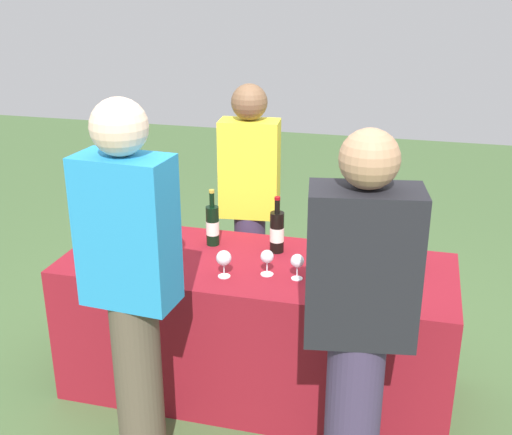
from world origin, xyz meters
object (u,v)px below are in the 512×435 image
object	(u,v)px
wine_bottle_2	(355,239)
guest_0	(131,281)
wine_bottle_1	(277,232)
server_pouring	(250,201)
wine_glass_0	(146,243)
wine_glass_2	(267,258)
wine_glass_1	(224,259)
wine_bottle_3	(408,251)
wine_glass_3	(297,262)
wine_bottle_0	(213,225)
guest_1	(359,320)

from	to	relation	value
wine_bottle_2	guest_0	xyz separation A→B (m)	(-0.85, -0.85, 0.06)
wine_bottle_1	server_pouring	xyz separation A→B (m)	(-0.27, 0.45, -0.01)
wine_glass_0	wine_glass_2	distance (m)	0.63
wine_glass_1	server_pouring	world-z (taller)	server_pouring
wine_bottle_3	wine_glass_0	world-z (taller)	wine_bottle_3
wine_glass_2	guest_0	size ratio (longest dim) A/B	0.08
wine_glass_3	guest_0	size ratio (longest dim) A/B	0.08
wine_glass_0	wine_glass_3	world-z (taller)	wine_glass_0
wine_bottle_2	wine_glass_1	distance (m)	0.69
guest_0	server_pouring	bearing A→B (deg)	87.31
wine_bottle_0	wine_glass_0	world-z (taller)	wine_bottle_0
server_pouring	wine_bottle_2	bearing A→B (deg)	139.70
wine_bottle_3	guest_1	size ratio (longest dim) A/B	0.18
wine_bottle_1	wine_glass_1	size ratio (longest dim) A/B	2.24
wine_bottle_3	guest_1	world-z (taller)	guest_1
server_pouring	wine_glass_1	bearing A→B (deg)	90.38
wine_bottle_0	guest_0	bearing A→B (deg)	-94.85
wine_glass_2	guest_1	world-z (taller)	guest_1
wine_bottle_0	guest_0	xyz separation A→B (m)	(-0.07, -0.87, 0.07)
wine_bottle_1	guest_0	xyz separation A→B (m)	(-0.43, -0.86, 0.07)
wine_glass_1	wine_bottle_2	bearing A→B (deg)	30.33
wine_bottle_0	wine_bottle_2	size ratio (longest dim) A/B	0.96
guest_0	guest_1	bearing A→B (deg)	4.84
wine_glass_3	guest_1	xyz separation A→B (m)	(0.35, -0.56, 0.04)
guest_0	guest_1	distance (m)	0.96
wine_bottle_0	wine_bottle_2	bearing A→B (deg)	-1.44
wine_bottle_3	wine_glass_0	bearing A→B (deg)	-169.17
wine_bottle_1	guest_0	size ratio (longest dim) A/B	0.18
wine_bottle_0	wine_glass_2	distance (m)	0.48
wine_bottle_1	wine_bottle_3	bearing A→B (deg)	-4.63
wine_bottle_1	wine_glass_2	world-z (taller)	wine_bottle_1
wine_glass_0	wine_glass_3	size ratio (longest dim) A/B	1.15
wine_glass_2	server_pouring	world-z (taller)	server_pouring
wine_bottle_0	server_pouring	bearing A→B (deg)	78.93
wine_glass_3	guest_1	world-z (taller)	guest_1
wine_bottle_2	guest_0	size ratio (longest dim) A/B	0.19
wine_glass_0	guest_0	xyz separation A→B (m)	(0.18, -0.56, 0.08)
wine_glass_2	wine_glass_1	bearing A→B (deg)	-159.29
wine_bottle_3	wine_bottle_0	bearing A→B (deg)	176.70
wine_bottle_3	wine_glass_1	xyz separation A→B (m)	(-0.87, -0.31, -0.01)
wine_glass_1	guest_1	bearing A→B (deg)	-34.78
wine_glass_0	wine_bottle_0	bearing A→B (deg)	50.41
wine_bottle_0	wine_bottle_3	size ratio (longest dim) A/B	1.08
guest_0	wine_glass_1	bearing A→B (deg)	67.51
wine_bottle_1	wine_glass_3	world-z (taller)	wine_bottle_1
wine_bottle_2	server_pouring	size ratio (longest dim) A/B	0.21
wine_glass_1	wine_glass_2	xyz separation A→B (m)	(0.20, 0.08, -0.00)
wine_bottle_3	wine_glass_1	distance (m)	0.92
wine_glass_3	server_pouring	world-z (taller)	server_pouring
wine_bottle_0	wine_glass_0	bearing A→B (deg)	-129.59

